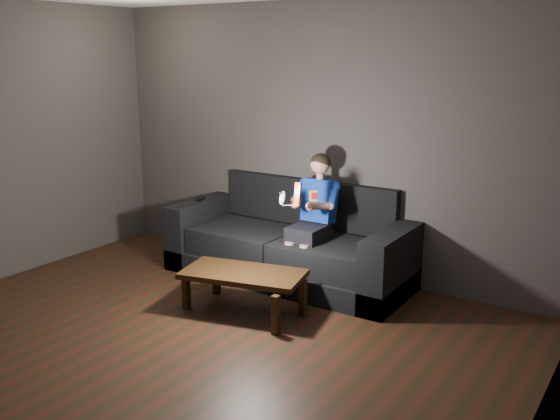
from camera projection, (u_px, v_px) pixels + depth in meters
The scene contains 9 objects.
floor at pixel (146, 365), 4.51m from camera, with size 5.00×5.00×0.00m, color black.
back_wall at pixel (319, 140), 6.21m from camera, with size 5.00×0.04×2.70m, color #3E3837.
right_wall at pixel (525, 242), 2.86m from camera, with size 0.04×5.00×2.70m, color #3E3837.
sofa at pixel (293, 247), 6.23m from camera, with size 2.45×1.06×0.95m.
child at pixel (314, 207), 5.91m from camera, with size 0.46×0.57×1.13m.
wii_remote_red at pixel (298, 194), 5.46m from camera, with size 0.06×0.08×0.21m.
nunchuk_white at pixel (282, 198), 5.56m from camera, with size 0.07×0.09×0.14m.
wii_remote_black at pixel (201, 199), 6.65m from camera, with size 0.06×0.15×0.03m.
coffee_table at pixel (243, 277), 5.35m from camera, with size 1.13×0.74×0.38m.
Camera 1 is at (3.05, -2.91, 2.19)m, focal length 40.00 mm.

